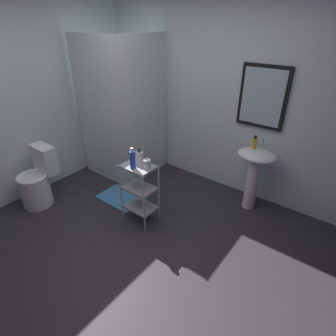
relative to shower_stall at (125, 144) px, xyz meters
The scene contains 13 objects.
ground_plane 1.77m from the shower_stall, 46.10° to the right, with size 4.20×4.20×0.02m, color #2C272C.
wall_back 1.56m from the shower_stall, 27.61° to the left, with size 4.20×0.14×2.50m.
wall_left 1.60m from the shower_stall, 118.60° to the right, with size 0.10×4.20×2.50m, color silver.
shower_stall is the anchor object (origin of this frame).
pedestal_sink 1.94m from the shower_stall, ahead, with size 0.46×0.37×0.81m.
sink_faucet 2.00m from the shower_stall, 12.14° to the left, with size 0.03×0.03×0.10m, color silver.
toilet 1.33m from the shower_stall, 103.06° to the right, with size 0.37×0.49×0.76m.
storage_cart 1.23m from the shower_stall, 37.06° to the right, with size 0.38×0.28×0.74m.
hand_soap_bottle 1.93m from the shower_stall, ahead, with size 0.06×0.06×0.16m.
shampoo_bottle_blue 1.33m from the shower_stall, 39.85° to the right, with size 0.06×0.06×0.24m.
lotion_bottle_white 1.23m from the shower_stall, 35.66° to the right, with size 0.08×0.08×0.18m.
rinse_cup 1.35m from the shower_stall, 33.31° to the right, with size 0.08×0.08×0.10m, color silver.
bath_mat 0.89m from the shower_stall, 51.74° to the right, with size 0.60×0.40×0.02m, color teal.
Camera 1 is at (1.65, -1.38, 2.18)m, focal length 29.03 mm.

